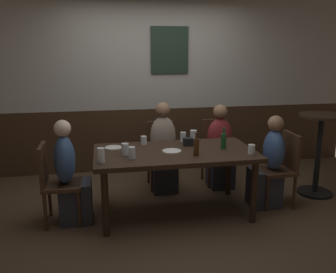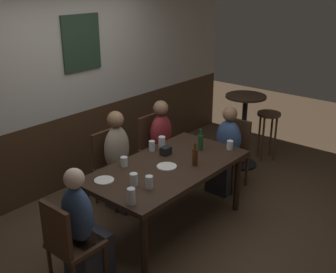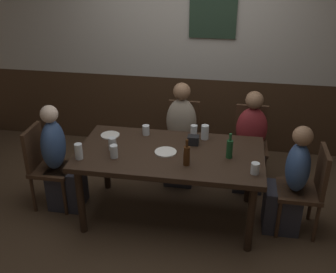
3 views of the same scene
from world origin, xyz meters
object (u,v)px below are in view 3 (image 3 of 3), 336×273
at_px(chair_head_west, 45,162).
at_px(chair_head_east, 308,186).
at_px(pint_glass_stout, 112,144).
at_px(person_mid_far, 181,141).
at_px(pint_glass_amber, 205,133).
at_px(beer_glass_half, 114,152).
at_px(beer_bottle_green, 230,148).
at_px(tumbler_short, 194,131).
at_px(condiment_caddy, 193,140).
at_px(person_head_west, 61,166).
at_px(tumbler_water, 79,152).
at_px(chair_right_far, 250,140).
at_px(pint_glass_pale, 255,169).
at_px(chair_mid_far, 182,135).
at_px(person_right_far, 250,148).
at_px(dining_table, 170,159).
at_px(beer_bottle_brown, 187,155).
at_px(plate_white_small, 110,135).
at_px(person_head_east, 289,188).
at_px(plate_white_large, 166,152).
at_px(highball_clear, 146,131).

bearing_deg(chair_head_west, chair_head_east, 0.00).
bearing_deg(chair_head_east, pint_glass_stout, -178.50).
distance_m(person_mid_far, pint_glass_amber, 0.58).
xyz_separation_m(beer_glass_half, beer_bottle_green, (1.05, 0.18, 0.04)).
distance_m(tumbler_short, condiment_caddy, 0.19).
xyz_separation_m(beer_glass_half, pint_glass_stout, (-0.06, 0.14, 0.00)).
bearing_deg(person_head_west, pint_glass_amber, 13.24).
height_order(pint_glass_amber, tumbler_water, tumbler_water).
height_order(chair_right_far, beer_bottle_green, beer_bottle_green).
bearing_deg(pint_glass_pale, chair_head_west, 172.79).
bearing_deg(pint_glass_pale, pint_glass_stout, 170.85).
distance_m(person_mid_far, pint_glass_pale, 1.30).
height_order(chair_head_east, chair_mid_far, same).
relative_size(person_right_far, pint_glass_pale, 11.00).
xyz_separation_m(chair_right_far, condiment_caddy, (-0.58, -0.69, 0.29)).
bearing_deg(beer_glass_half, dining_table, 21.30).
xyz_separation_m(pint_glass_amber, beer_bottle_brown, (-0.12, -0.55, 0.04)).
relative_size(tumbler_short, tumbler_water, 0.78).
xyz_separation_m(tumbler_water, plate_white_small, (0.14, 0.51, -0.06)).
distance_m(chair_mid_far, person_head_east, 1.44).
height_order(person_mid_far, pint_glass_amber, person_mid_far).
bearing_deg(beer_glass_half, chair_head_west, 166.56).
distance_m(tumbler_short, plate_white_large, 0.47).
xyz_separation_m(chair_head_east, condiment_caddy, (-1.10, 0.19, 0.29)).
bearing_deg(chair_head_east, chair_head_west, 180.00).
bearing_deg(plate_white_large, highball_clear, 127.35).
relative_size(pint_glass_pale, plate_white_large, 0.49).
relative_size(pint_glass_stout, condiment_caddy, 1.14).
bearing_deg(pint_glass_amber, chair_mid_far, 118.72).
relative_size(chair_head_west, pint_glass_stout, 7.01).
relative_size(pint_glass_pale, beer_bottle_green, 0.42).
distance_m(chair_right_far, beer_bottle_brown, 1.30).
height_order(chair_mid_far, tumbler_short, chair_mid_far).
bearing_deg(pint_glass_pale, plate_white_small, 160.85).
bearing_deg(person_right_far, beer_bottle_brown, -122.40).
xyz_separation_m(chair_mid_far, pint_glass_stout, (-0.55, -0.93, 0.30)).
xyz_separation_m(person_head_east, pint_glass_stout, (-1.69, -0.05, 0.34)).
distance_m(chair_head_east, tumbler_water, 2.15).
bearing_deg(beer_glass_half, plate_white_large, 20.67).
bearing_deg(chair_right_far, person_head_west, -155.21).
bearing_deg(chair_head_east, pint_glass_amber, 161.33).
xyz_separation_m(pint_glass_amber, pint_glass_stout, (-0.85, -0.39, -0.00)).
height_order(person_head_east, pint_glass_pale, person_head_east).
xyz_separation_m(chair_head_west, pint_glass_pale, (2.09, -0.26, 0.29)).
bearing_deg(dining_table, tumbler_water, -161.50).
bearing_deg(plate_white_small, pint_glass_amber, 5.79).
height_order(person_head_west, highball_clear, person_head_west).
height_order(chair_head_west, tumbler_short, chair_head_west).
distance_m(beer_glass_half, tumbler_short, 0.89).
height_order(chair_mid_far, beer_bottle_brown, beer_bottle_brown).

